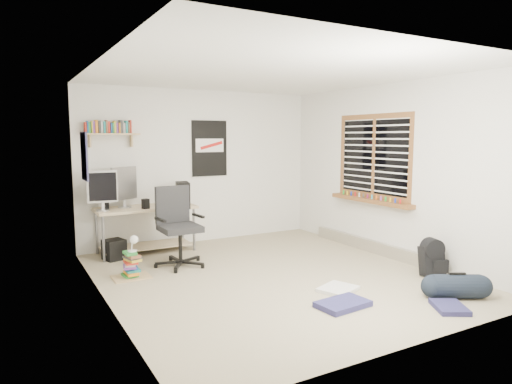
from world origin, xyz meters
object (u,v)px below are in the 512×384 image
office_chair (180,230)px  book_stack (131,266)px  desk (146,228)px  duffel_bag (457,286)px  backpack (432,260)px

office_chair → book_stack: 0.82m
office_chair → desk: bearing=96.7°
duffel_bag → book_stack: duffel_bag is taller
duffel_bag → book_stack: 3.80m
desk → office_chair: 0.99m
duffel_bag → office_chair: bearing=158.9°
desk → book_stack: 1.29m
duffel_bag → book_stack: bearing=169.2°
office_chair → book_stack: size_ratio=2.76×
office_chair → duffel_bag: (2.18, -2.65, -0.35)m
desk → office_chair: size_ratio=1.35×
book_stack → office_chair: bearing=15.2°
desk → book_stack: size_ratio=3.73×
desk → duffel_bag: bearing=-52.9°
office_chair → backpack: 3.27m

